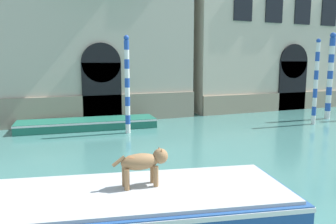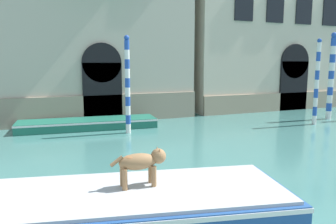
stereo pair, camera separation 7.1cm
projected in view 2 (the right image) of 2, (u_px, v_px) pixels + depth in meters
name	position (u px, v px, depth m)	size (l,w,h in m)	color
palazzo_right	(271.00, 8.00, 22.65)	(13.62, 6.13, 13.40)	beige
boat_foreground	(98.00, 211.00, 5.71)	(7.12, 3.56, 0.74)	#234C8C
dog_on_deck	(142.00, 162.00, 5.89)	(1.03, 0.34, 0.69)	#997047
boat_moored_near_palazzo	(88.00, 124.00, 14.80)	(6.22, 2.14, 0.42)	#1E6651
mooring_pole_0	(128.00, 85.00, 13.61)	(0.22, 0.22, 4.07)	white
mooring_pole_4	(331.00, 76.00, 17.05)	(0.29, 0.29, 4.49)	white
mooring_pole_5	(317.00, 82.00, 15.52)	(0.20, 0.20, 4.07)	white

